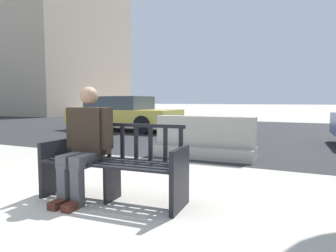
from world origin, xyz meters
The scene contains 6 objects.
ground_plane centered at (0.00, 0.00, 0.00)m, with size 200.00×200.00×0.00m, color #ADA89E.
street_asphalt centered at (0.00, 8.70, 0.00)m, with size 120.00×12.00×0.01m, color #28282B.
street_bench centered at (0.62, 0.33, 0.40)m, with size 1.72×0.64×0.88m.
seated_person centered at (0.30, 0.25, 0.69)m, with size 0.59×0.74×1.31m.
jersey_barrier_centre centered at (0.75, 3.27, 0.34)m, with size 2.03×0.76×0.84m.
car_taxi_near centered at (-3.95, 7.31, 0.67)m, with size 4.37×1.95×1.32m.
Camera 1 is at (2.65, -2.48, 1.15)m, focal length 32.00 mm.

